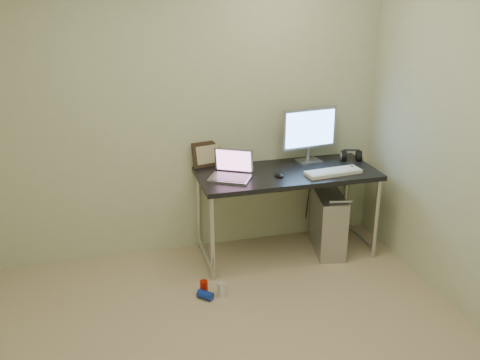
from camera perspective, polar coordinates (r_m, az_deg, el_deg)
name	(u,v)px	position (r m, az deg, el deg)	size (l,w,h in m)	color
wall_back	(178,110)	(4.40, -6.61, 7.48)	(3.50, 0.02, 2.50)	beige
desk	(287,181)	(4.47, 5.02, -0.10)	(1.48, 0.65, 0.75)	black
tower_computer	(328,223)	(4.71, 9.38, -4.50)	(0.31, 0.54, 0.56)	#ABACB0
cable_a	(309,195)	(4.91, 7.36, -1.55)	(0.01, 0.01, 0.70)	black
cable_b	(319,196)	(4.94, 8.40, -1.75)	(0.01, 0.01, 0.72)	black
can_red	(204,287)	(4.13, -3.88, -11.35)	(0.06, 0.06, 0.11)	#B41605
can_white	(222,289)	(4.10, -1.96, -11.59)	(0.06, 0.06, 0.11)	silver
can_blue	(205,295)	(4.08, -3.72, -12.14)	(0.07, 0.07, 0.12)	#112B9E
laptop	(231,171)	(4.27, -0.92, 0.93)	(0.40, 0.38, 0.22)	#A7A8AF
monitor	(310,131)	(4.62, 7.43, 5.22)	(0.50, 0.17, 0.47)	#A7A8AF
keyboard	(333,172)	(4.43, 9.90, 0.83)	(0.47, 0.15, 0.03)	white
mouse_right	(352,167)	(4.55, 11.84, 1.33)	(0.08, 0.12, 0.04)	black
mouse_left	(279,175)	(4.31, 4.20, 0.58)	(0.06, 0.10, 0.03)	black
headphones	(351,156)	(4.79, 11.77, 2.49)	(0.21, 0.12, 0.12)	black
picture_frame	(208,154)	(4.52, -3.47, 2.78)	(0.27, 0.03, 0.22)	black
webcam	(236,154)	(4.56, -0.38, 2.80)	(0.05, 0.04, 0.13)	silver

